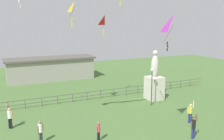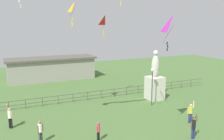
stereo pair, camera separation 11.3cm
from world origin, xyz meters
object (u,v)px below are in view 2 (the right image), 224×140
(lamppost, at_px, (152,78))
(person_3, at_px, (10,116))
(statue_monument, at_px, (155,83))
(kite_4, at_px, (105,21))
(person_0, at_px, (98,130))
(person_4, at_px, (194,126))
(kite_3, at_px, (75,8))
(person_2, at_px, (191,112))
(kite_0, at_px, (173,25))
(person_5, at_px, (40,130))

(lamppost, bearing_deg, person_3, -179.58)
(statue_monument, distance_m, kite_4, 8.78)
(kite_4, bearing_deg, person_3, -161.63)
(person_0, bearing_deg, lamppost, 33.12)
(person_4, bearing_deg, person_3, 147.94)
(person_3, relative_size, kite_4, 0.90)
(person_0, xyz_separation_m, kite_3, (0.13, 5.67, 8.81))
(person_2, relative_size, kite_0, 0.82)
(person_2, bearing_deg, kite_3, 145.16)
(person_2, height_order, person_4, person_2)
(person_0, relative_size, person_5, 0.87)
(person_0, height_order, person_5, person_5)
(person_3, bearing_deg, person_5, -63.67)
(kite_4, bearing_deg, kite_0, -85.78)
(kite_0, bearing_deg, kite_3, 122.34)
(person_0, height_order, kite_3, kite_3)
(person_5, relative_size, kite_4, 0.75)
(statue_monument, height_order, kite_3, kite_3)
(statue_monument, height_order, person_5, statue_monument)
(lamppost, distance_m, person_0, 9.74)
(person_2, bearing_deg, statue_monument, 81.30)
(person_5, bearing_deg, statue_monument, 22.40)
(person_5, xyz_separation_m, kite_3, (3.98, 4.23, 8.68))
(person_0, relative_size, kite_4, 0.66)
(person_4, distance_m, kite_4, 13.49)
(person_2, relative_size, person_5, 1.16)
(person_0, bearing_deg, person_2, -0.62)
(statue_monument, relative_size, person_3, 2.70)
(person_2, height_order, kite_4, kite_4)
(person_4, bearing_deg, kite_3, 127.95)
(person_4, xyz_separation_m, kite_4, (-2.42, 10.87, 7.62))
(lamppost, relative_size, person_4, 2.02)
(statue_monument, xyz_separation_m, kite_4, (-5.38, 1.41, 6.80))
(kite_0, bearing_deg, lamppost, 65.92)
(lamppost, xyz_separation_m, kite_4, (-3.87, 3.14, 5.69))
(person_2, relative_size, person_4, 1.02)
(kite_3, distance_m, kite_4, 4.91)
(person_0, bearing_deg, kite_0, -20.17)
(person_2, bearing_deg, person_4, -127.68)
(statue_monument, bearing_deg, kite_4, 165.31)
(lamppost, bearing_deg, kite_4, 140.93)
(statue_monument, height_order, person_4, statue_monument)
(lamppost, relative_size, kite_3, 1.86)
(kite_3, bearing_deg, person_5, -133.26)
(person_3, bearing_deg, kite_4, 18.37)
(kite_3, relative_size, kite_4, 0.93)
(kite_0, bearing_deg, person_4, -24.03)
(person_2, distance_m, kite_4, 12.14)
(statue_monument, distance_m, person_3, 15.27)
(person_4, relative_size, kite_3, 0.92)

